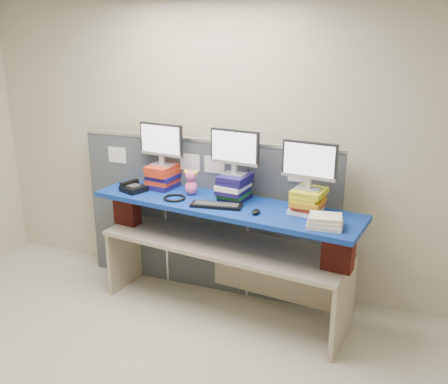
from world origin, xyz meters
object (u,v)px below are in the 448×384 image
at_px(monitor_left, 161,142).
at_px(keyboard, 216,205).
at_px(monitor_right, 309,163).
at_px(desk, 224,256).
at_px(blue_board, 224,205).
at_px(monitor_center, 235,149).
at_px(desk_phone, 133,188).

xyz_separation_m(monitor_left, keyboard, (0.68, -0.32, -0.43)).
relative_size(monitor_left, monitor_right, 1.00).
height_order(desk, monitor_left, monitor_left).
height_order(desk, blue_board, blue_board).
height_order(monitor_left, monitor_right, monitor_left).
bearing_deg(monitor_left, monitor_center, 0.00).
xyz_separation_m(blue_board, monitor_left, (-0.70, 0.21, 0.47)).
relative_size(desk, monitor_center, 5.08).
bearing_deg(monitor_left, monitor_right, 0.00).
distance_m(blue_board, keyboard, 0.12).
bearing_deg(keyboard, monitor_right, 2.55).
bearing_deg(monitor_center, monitor_right, 0.00).
height_order(monitor_center, desk_phone, monitor_center).
distance_m(monitor_center, monitor_right, 0.67).
distance_m(desk, blue_board, 0.49).
distance_m(blue_board, monitor_right, 0.85).
height_order(monitor_left, desk_phone, monitor_left).
bearing_deg(desk_phone, monitor_left, 66.30).
distance_m(monitor_left, monitor_center, 0.77).
bearing_deg(desk, monitor_right, 9.42).
bearing_deg(desk, monitor_left, 170.73).
bearing_deg(monitor_right, blue_board, -170.58).
relative_size(monitor_center, desk_phone, 1.72).
height_order(desk, monitor_right, monitor_right).
relative_size(blue_board, desk_phone, 9.12).
bearing_deg(monitor_center, blue_board, -108.58).
relative_size(monitor_center, keyboard, 1.00).
xyz_separation_m(monitor_left, monitor_right, (1.43, -0.18, -0.02)).
relative_size(keyboard, desk_phone, 1.71).
distance_m(desk, monitor_left, 1.20).
bearing_deg(monitor_center, desk, -108.58).
relative_size(blue_board, keyboard, 5.32).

